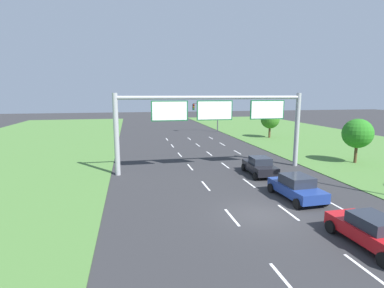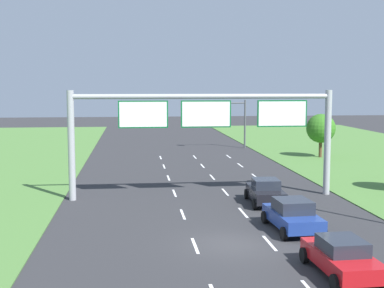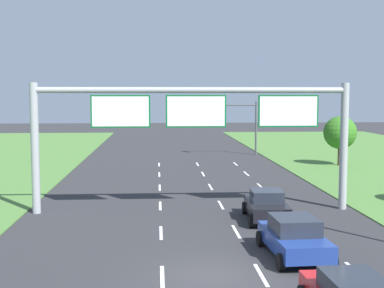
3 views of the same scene
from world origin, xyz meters
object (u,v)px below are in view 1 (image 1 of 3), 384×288
object	(u,v)px
car_lead_silver	(296,187)
traffic_light_mast	(207,111)
roadside_tree_mid	(358,133)
car_mid_lane	(372,231)
roadside_tree_far	(270,119)
car_near_red	(260,166)
sign_gantry	(215,116)

from	to	relation	value
car_lead_silver	traffic_light_mast	size ratio (longest dim) A/B	0.78
car_lead_silver	roadside_tree_mid	bearing A→B (deg)	33.02
car_lead_silver	car_mid_lane	world-z (taller)	car_lead_silver
traffic_light_mast	roadside_tree_far	bearing A→B (deg)	-48.45
car_mid_lane	traffic_light_mast	xyz separation A→B (m)	(3.04, 41.39, 3.12)
roadside_tree_mid	car_near_red	bearing A→B (deg)	-169.56
car_near_red	car_mid_lane	xyz separation A→B (m)	(-0.15, -12.52, -0.03)
car_near_red	car_lead_silver	size ratio (longest dim) A/B	0.96
car_lead_silver	roadside_tree_far	xyz separation A→B (m)	(10.87, 26.11, 2.16)
car_mid_lane	traffic_light_mast	bearing A→B (deg)	84.01
car_near_red	roadside_tree_far	size ratio (longest dim) A/B	0.94
traffic_light_mast	roadside_tree_far	distance (m)	11.85
car_near_red	sign_gantry	bearing A→B (deg)	147.42
traffic_light_mast	car_mid_lane	bearing A→B (deg)	-94.20
car_lead_silver	sign_gantry	size ratio (longest dim) A/B	0.25
roadside_tree_far	traffic_light_mast	bearing A→B (deg)	131.55
car_lead_silver	roadside_tree_mid	distance (m)	14.19
roadside_tree_far	car_lead_silver	bearing A→B (deg)	-112.61
sign_gantry	traffic_light_mast	size ratio (longest dim) A/B	3.08
car_near_red	car_mid_lane	bearing A→B (deg)	-87.77
car_mid_lane	roadside_tree_far	world-z (taller)	roadside_tree_far
car_mid_lane	car_lead_silver	bearing A→B (deg)	88.14
car_lead_silver	car_mid_lane	distance (m)	6.43
car_mid_lane	sign_gantry	distance (m)	15.86
roadside_tree_mid	roadside_tree_far	size ratio (longest dim) A/B	1.01
sign_gantry	car_lead_silver	bearing A→B (deg)	-69.06
roadside_tree_far	roadside_tree_mid	bearing A→B (deg)	-88.32
roadside_tree_mid	roadside_tree_far	xyz separation A→B (m)	(-0.53, 17.95, -0.07)
car_near_red	sign_gantry	world-z (taller)	sign_gantry
roadside_tree_mid	roadside_tree_far	distance (m)	17.96
car_lead_silver	sign_gantry	distance (m)	10.02
car_lead_silver	sign_gantry	bearing A→B (deg)	108.37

